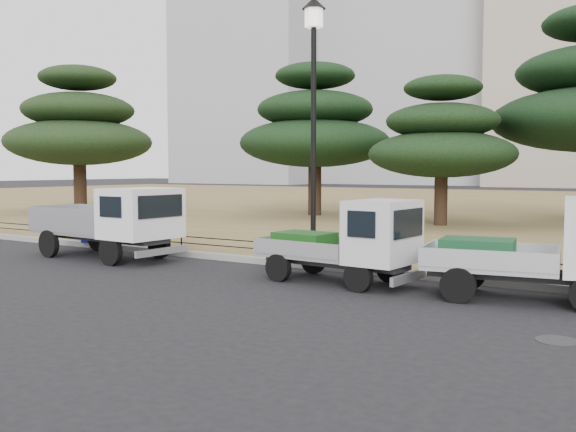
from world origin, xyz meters
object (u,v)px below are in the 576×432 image
Objects in this scene: street_lamp at (314,84)px; tarp_pile at (111,230)px; truck_kei_front at (347,242)px; truck_kei_rear at (545,250)px; truck_large at (111,219)px.

street_lamp is 3.83× the size of tarp_pile.
truck_kei_rear is (3.85, 0.27, 0.06)m from truck_kei_front.
street_lamp reaches higher than truck_kei_front.
tarp_pile is at bearing 173.47° from truck_kei_front.
street_lamp is 8.27m from tarp_pile.
street_lamp reaches higher than tarp_pile.
truck_large reaches higher than tarp_pile.
truck_kei_rear is 0.60× the size of street_lamp.
truck_kei_front is 0.91× the size of truck_kei_rear.
truck_kei_rear is at bearing -13.99° from street_lamp.
truck_kei_rear is 6.80m from street_lamp.
truck_large is 7.02m from truck_kei_front.
truck_kei_rear is 13.04m from tarp_pile.
truck_large is 6.46m from street_lamp.
street_lamp is (-5.65, 1.41, 3.50)m from truck_kei_rear.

